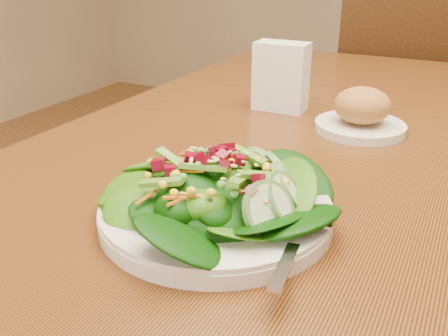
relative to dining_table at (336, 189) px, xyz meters
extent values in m
cube|color=brown|center=(0.00, 0.00, 0.08)|extent=(0.90, 1.40, 0.04)
cylinder|color=#311F0B|center=(-0.39, 0.64, -0.29)|extent=(0.07, 0.07, 0.71)
cube|color=#311F0B|center=(-0.03, 0.99, -0.18)|extent=(0.53, 0.53, 0.04)
cylinder|color=#311F0B|center=(0.13, 1.22, -0.42)|extent=(0.04, 0.04, 0.45)
cylinder|color=#311F0B|center=(-0.26, 1.15, -0.42)|extent=(0.04, 0.04, 0.45)
cylinder|color=#311F0B|center=(-0.19, 0.76, -0.42)|extent=(0.04, 0.04, 0.45)
cube|color=#311F0B|center=(0.01, 0.77, 0.09)|extent=(0.44, 0.11, 0.50)
cylinder|color=silver|center=(-0.05, -0.34, 0.11)|extent=(0.26, 0.26, 0.02)
ellipsoid|color=black|center=(-0.05, -0.34, 0.14)|extent=(0.18, 0.18, 0.04)
cube|color=silver|center=(0.06, -0.37, 0.12)|extent=(0.05, 0.18, 0.01)
cylinder|color=silver|center=(0.02, 0.03, 0.11)|extent=(0.15, 0.15, 0.02)
ellipsoid|color=#A1692D|center=(0.02, 0.03, 0.15)|extent=(0.09, 0.09, 0.06)
cube|color=white|center=(-0.14, 0.09, 0.16)|extent=(0.10, 0.06, 0.13)
cube|color=white|center=(-0.14, 0.09, 0.17)|extent=(0.08, 0.05, 0.11)
camera|label=1|loc=(0.18, -0.78, 0.39)|focal=40.00mm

